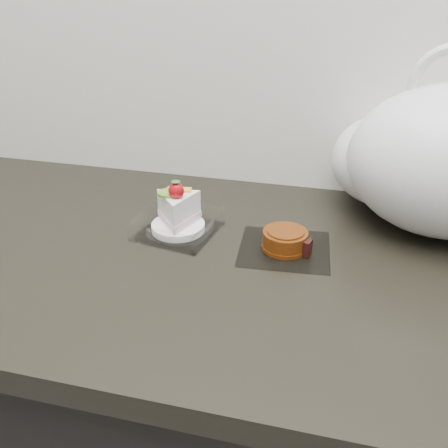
{
  "coord_description": "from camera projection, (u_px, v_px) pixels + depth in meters",
  "views": [
    {
      "loc": [
        0.11,
        1.01,
        1.33
      ],
      "look_at": [
        -0.07,
        1.72,
        0.94
      ],
      "focal_mm": 40.0,
      "sensor_mm": 36.0,
      "label": 1
    }
  ],
  "objects": [
    {
      "name": "mooncake_wrap",
      "position": [
        286.0,
        242.0,
        0.83
      ],
      "size": [
        0.16,
        0.15,
        0.04
      ],
      "rotation": [
        0.0,
        0.0,
        0.26
      ],
      "color": "white",
      "rests_on": "counter"
    },
    {
      "name": "counter",
      "position": [
        255.0,
        445.0,
        1.02
      ],
      "size": [
        2.04,
        0.64,
        0.9
      ],
      "color": "black",
      "rests_on": "ground"
    },
    {
      "name": "plastic_bag",
      "position": [
        439.0,
        160.0,
        0.85
      ],
      "size": [
        0.44,
        0.37,
        0.32
      ],
      "rotation": [
        0.0,
        0.0,
        -0.33
      ],
      "color": "white",
      "rests_on": "counter"
    },
    {
      "name": "cake_tray",
      "position": [
        178.0,
        218.0,
        0.88
      ],
      "size": [
        0.15,
        0.15,
        0.1
      ],
      "rotation": [
        0.0,
        0.0,
        -0.16
      ],
      "color": "white",
      "rests_on": "counter"
    }
  ]
}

